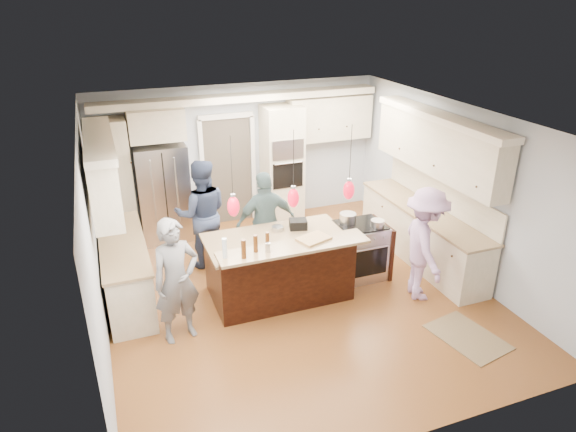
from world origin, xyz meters
name	(u,v)px	position (x,y,z in m)	size (l,w,h in m)	color
ground_plane	(296,293)	(0.00, 0.00, 0.00)	(6.00, 6.00, 0.00)	brown
room_shell	(297,182)	(0.00, 0.00, 1.82)	(5.54, 6.04, 2.72)	#B2BCC6
refrigerator	(163,193)	(-1.55, 2.64, 0.90)	(0.90, 0.70, 1.80)	#B7B7BC
oven_column	(282,165)	(0.75, 2.67, 1.15)	(0.72, 0.69, 2.30)	beige
back_upper_cabinets	(203,146)	(-0.75, 2.76, 1.67)	(5.30, 0.61, 2.54)	beige
right_counter_run	(427,201)	(2.44, 0.30, 1.06)	(0.64, 3.10, 2.51)	beige
left_cabinets	(117,234)	(-2.44, 0.80, 1.06)	(0.64, 2.30, 2.51)	beige
kitchen_island	(279,266)	(-0.25, 0.07, 0.48)	(2.10, 1.46, 1.12)	black
island_range	(360,250)	(1.16, 0.15, 0.46)	(0.82, 0.71, 0.92)	#B7B7BC
pendant_lights	(293,198)	(-0.25, -0.51, 1.80)	(1.75, 0.15, 1.03)	black
person_bar_end	(177,281)	(-1.83, -0.45, 0.86)	(0.62, 0.41, 1.71)	slate
person_far_left	(202,214)	(-1.10, 1.41, 0.92)	(0.89, 0.69, 1.83)	navy
person_far_right	(266,223)	(-0.19, 0.85, 0.85)	(1.00, 0.42, 1.70)	#4C686A
person_range_side	(424,244)	(1.73, -0.71, 0.87)	(1.12, 0.64, 1.73)	#BA91C3
floor_rug	(467,337)	(1.75, -1.83, 0.01)	(0.68, 1.00, 0.01)	olive
water_bottle	(225,248)	(-1.20, -0.54, 1.26)	(0.06, 0.06, 0.27)	silver
beer_bottle_a	(256,243)	(-0.78, -0.52, 1.24)	(0.06, 0.06, 0.24)	#4C270D
beer_bottle_b	(244,249)	(-0.97, -0.63, 1.25)	(0.07, 0.07, 0.26)	#4C270D
beer_bottle_c	(267,240)	(-0.59, -0.44, 1.23)	(0.05, 0.05, 0.21)	#4C270D
drink_can	(268,247)	(-0.63, -0.58, 1.18)	(0.07, 0.07, 0.13)	#B7B7BC
cutting_board	(314,239)	(0.07, -0.47, 1.14)	(0.43, 0.30, 0.03)	tan
pot_large	(348,218)	(0.97, 0.28, 1.00)	(0.26, 0.26, 0.15)	#B7B7BC
pot_small	(378,223)	(1.34, -0.02, 0.97)	(0.21, 0.21, 0.10)	#B7B7BC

